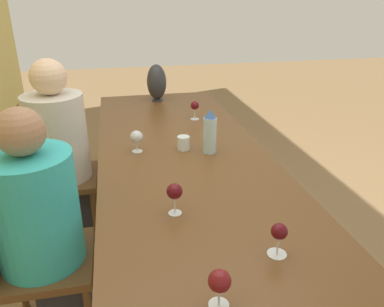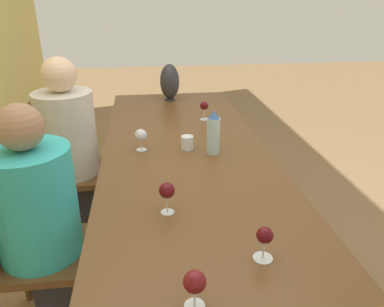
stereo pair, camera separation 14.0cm
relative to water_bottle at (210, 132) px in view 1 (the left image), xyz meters
name	(u,v)px [view 1 (the left image)]	position (x,y,z in m)	size (l,w,h in m)	color
ground_plane	(187,266)	(-0.07, 0.15, -0.88)	(14.00, 14.00, 0.00)	olive
dining_table	(187,169)	(-0.07, 0.15, -0.19)	(2.97, 0.97, 0.76)	brown
water_bottle	(210,132)	(0.00, 0.00, 0.00)	(0.08, 0.08, 0.26)	#ADCCD6
water_tumbler	(183,143)	(0.07, 0.14, -0.08)	(0.07, 0.07, 0.08)	silver
vase	(157,82)	(1.19, 0.16, 0.04)	(0.17, 0.17, 0.31)	#2D2D33
wine_glass_0	(175,192)	(-0.61, 0.31, -0.02)	(0.07, 0.07, 0.14)	silver
wine_glass_1	(220,282)	(-1.14, 0.26, -0.04)	(0.07, 0.07, 0.13)	silver
wine_glass_2	(195,106)	(0.62, -0.05, -0.03)	(0.07, 0.07, 0.14)	silver
wine_glass_4	(137,137)	(0.10, 0.41, -0.04)	(0.08, 0.08, 0.13)	silver
wine_glass_5	(279,233)	(-0.95, -0.01, -0.03)	(0.07, 0.07, 0.13)	silver
chair_near	(26,252)	(-0.42, 0.98, -0.36)	(0.44, 0.44, 0.98)	brown
chair_far	(51,171)	(0.45, 0.98, -0.36)	(0.44, 0.44, 0.98)	brown
person_near	(43,227)	(-0.42, 0.89, -0.24)	(0.38, 0.38, 1.21)	#2D2D38
person_far	(62,149)	(0.45, 0.89, -0.21)	(0.38, 0.38, 1.26)	#2D2D38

